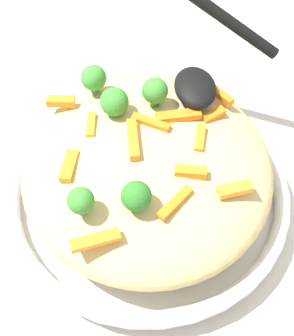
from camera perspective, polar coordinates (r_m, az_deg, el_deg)
ground_plane at (r=0.50m, az=-0.00°, el=-4.21°), size 2.40×2.40×0.00m
serving_bowl at (r=0.48m, az=-0.00°, el=-2.96°), size 0.29×0.29×0.04m
pasta_mound at (r=0.44m, az=-0.00°, el=0.30°), size 0.25×0.24×0.07m
carrot_piece_0 at (r=0.40m, az=10.72°, el=-2.57°), size 0.02×0.03×0.01m
carrot_piece_1 at (r=0.43m, az=3.86°, el=6.38°), size 0.01×0.04×0.01m
carrot_piece_2 at (r=0.38m, az=3.46°, el=-4.28°), size 0.03×0.03×0.01m
carrot_piece_3 at (r=0.43m, az=-6.86°, el=5.28°), size 0.03×0.01×0.01m
carrot_piece_4 at (r=0.41m, az=-9.51°, el=0.28°), size 0.03×0.02×0.01m
carrot_piece_5 at (r=0.42m, az=6.60°, el=3.15°), size 0.03×0.02×0.01m
carrot_piece_6 at (r=0.40m, az=5.36°, el=-0.47°), size 0.01×0.03×0.01m
carrot_piece_7 at (r=0.43m, az=0.47°, el=5.50°), size 0.03×0.04×0.01m
carrot_piece_8 at (r=0.45m, az=8.11°, el=6.40°), size 0.02×0.03×0.01m
carrot_piece_9 at (r=0.41m, az=-1.70°, el=3.40°), size 0.04×0.01×0.01m
carrot_piece_10 at (r=0.46m, az=-10.51°, el=8.03°), size 0.01×0.03×0.01m
carrot_piece_11 at (r=0.37m, az=-6.35°, el=-8.77°), size 0.02×0.04×0.01m
carrot_piece_12 at (r=0.47m, az=8.94°, el=8.88°), size 0.03×0.02×0.01m
broccoli_floret_0 at (r=0.46m, az=-6.54°, el=10.85°), size 0.03×0.03×0.03m
broccoli_floret_1 at (r=0.44m, az=0.97°, el=9.38°), size 0.02×0.02×0.03m
broccoli_floret_2 at (r=0.43m, az=-4.01°, el=8.04°), size 0.03×0.03×0.03m
broccoli_floret_3 at (r=0.37m, az=-8.12°, el=-4.00°), size 0.02×0.02×0.03m
broccoli_floret_4 at (r=0.37m, az=-1.33°, el=-3.51°), size 0.02×0.02×0.03m
serving_spoon at (r=0.46m, az=6.69°, el=13.13°), size 0.12×0.14×0.09m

